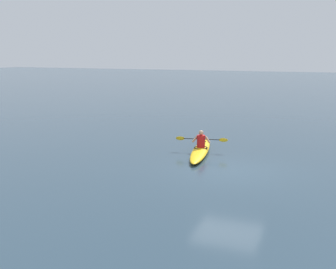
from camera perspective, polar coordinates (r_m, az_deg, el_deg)
The scene contains 3 objects.
ground_plane at distance 15.84m, azimuth 8.32°, elevation -4.92°, with size 160.00×160.00×0.00m, color #283D4C.
kayak at distance 18.34m, azimuth 4.43°, elevation -2.18°, with size 1.49×4.61×0.26m.
kayaker at distance 18.39m, azimuth 4.51°, elevation -0.75°, with size 2.28×0.61×0.74m.
Camera 1 is at (-3.45, 14.83, 4.38)m, focal length 44.94 mm.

